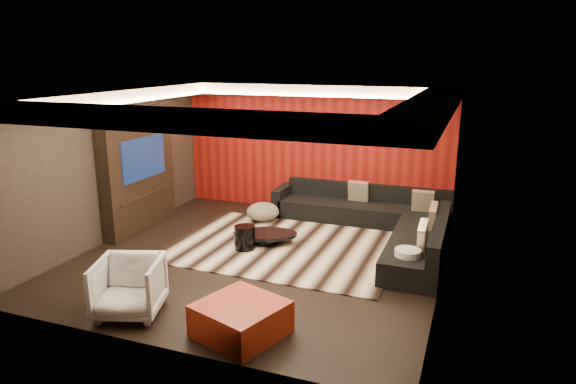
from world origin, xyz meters
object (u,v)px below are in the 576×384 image
at_px(drum_stool, 245,238).
at_px(white_side_table, 407,265).
at_px(orange_ottoman, 241,319).
at_px(sectional_sofa, 381,222).
at_px(armchair, 129,287).
at_px(coffee_table, 265,238).

height_order(drum_stool, white_side_table, white_side_table).
bearing_deg(white_side_table, orange_ottoman, -125.91).
bearing_deg(sectional_sofa, armchair, -120.85).
relative_size(white_side_table, armchair, 0.59).
distance_m(white_side_table, armchair, 4.11).
relative_size(white_side_table, orange_ottoman, 0.53).
distance_m(white_side_table, orange_ottoman, 2.91).
relative_size(orange_ottoman, sectional_sofa, 0.26).
relative_size(orange_ottoman, armchair, 1.11).
relative_size(coffee_table, white_side_table, 2.35).
bearing_deg(sectional_sofa, white_side_table, -68.03).
height_order(coffee_table, white_side_table, white_side_table).
height_order(orange_ottoman, sectional_sofa, sectional_sofa).
bearing_deg(armchair, white_side_table, 17.18).
height_order(armchair, sectional_sofa, armchair).
relative_size(coffee_table, drum_stool, 2.75).
bearing_deg(drum_stool, orange_ottoman, -65.75).
xyz_separation_m(armchair, sectional_sofa, (2.57, 4.30, -0.13)).
bearing_deg(armchair, drum_stool, 62.02).
bearing_deg(orange_ottoman, drum_stool, 114.25).
xyz_separation_m(white_side_table, armchair, (-3.33, -2.40, 0.14)).
relative_size(drum_stool, armchair, 0.50).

